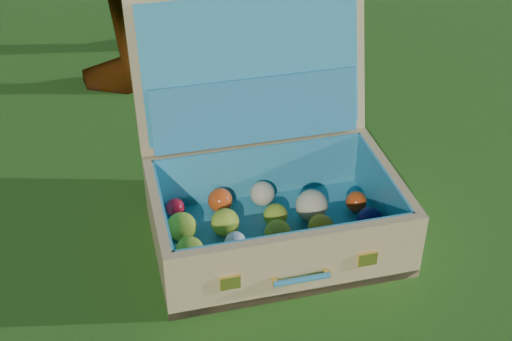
% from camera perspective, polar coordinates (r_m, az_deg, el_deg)
% --- Properties ---
extents(ground, '(60.00, 60.00, 0.00)m').
position_cam_1_polar(ground, '(1.81, -2.74, -3.91)').
color(ground, '#215114').
rests_on(ground, ground).
extents(suitcase, '(0.74, 0.71, 0.54)m').
position_cam_1_polar(suitcase, '(1.71, 0.96, -0.13)').
color(suitcase, tan).
rests_on(suitcase, ground).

